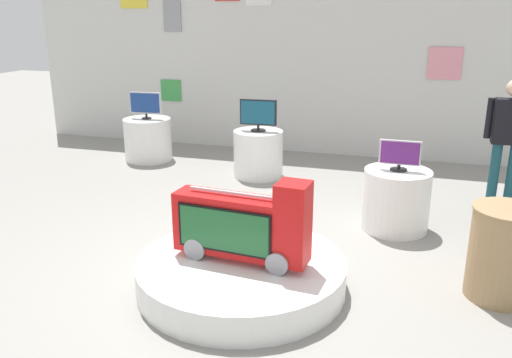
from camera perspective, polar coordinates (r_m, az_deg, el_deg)
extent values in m
plane|color=gray|center=(5.26, -2.12, -9.47)|extent=(30.00, 30.00, 0.00)
cube|color=silver|center=(9.24, 7.25, 12.92)|extent=(10.97, 0.10, 3.33)
cube|color=pink|center=(9.06, 19.81, 11.72)|extent=(0.52, 0.02, 0.51)
cube|color=green|center=(10.11, -9.22, 9.46)|extent=(0.40, 0.02, 0.39)
cube|color=gray|center=(9.97, -9.08, 17.07)|extent=(0.34, 0.02, 0.54)
cylinder|color=white|center=(4.84, -1.60, -10.22)|extent=(1.88, 1.88, 0.27)
cylinder|color=gray|center=(4.88, -5.87, -6.92)|extent=(0.23, 0.35, 0.20)
cylinder|color=gray|center=(4.60, 2.90, -8.44)|extent=(0.23, 0.35, 0.20)
cube|color=red|center=(4.64, -1.65, -5.13)|extent=(1.24, 0.39, 0.54)
cube|color=red|center=(4.35, 4.09, -1.61)|extent=(0.29, 0.30, 0.19)
cube|color=black|center=(4.55, -3.54, -5.62)|extent=(0.87, 0.09, 0.41)
cube|color=#1E5B2D|center=(4.55, -3.54, -5.62)|extent=(0.83, 0.10, 0.37)
cube|color=#B2B2B7|center=(4.53, -1.68, -1.64)|extent=(0.98, 0.12, 0.02)
cylinder|color=white|center=(9.08, -11.65, 4.24)|extent=(0.79, 0.79, 0.71)
cylinder|color=black|center=(9.01, -11.79, 6.48)|extent=(0.16, 0.16, 0.02)
cylinder|color=black|center=(9.00, -11.80, 6.77)|extent=(0.04, 0.04, 0.07)
cube|color=silver|center=(8.96, -11.89, 8.10)|extent=(0.55, 0.08, 0.35)
cube|color=navy|center=(8.94, -11.96, 8.07)|extent=(0.50, 0.05, 0.31)
cylinder|color=white|center=(6.21, 14.95, -2.21)|extent=(0.75, 0.75, 0.71)
cylinder|color=black|center=(6.10, 15.21, 1.00)|extent=(0.19, 0.19, 0.02)
cylinder|color=black|center=(6.09, 15.24, 1.32)|extent=(0.04, 0.04, 0.05)
cube|color=silver|center=(6.05, 15.36, 2.79)|extent=(0.45, 0.04, 0.27)
cube|color=#561E6B|center=(6.03, 15.36, 2.74)|extent=(0.42, 0.02, 0.25)
cylinder|color=white|center=(7.98, 0.24, 2.77)|extent=(0.75, 0.75, 0.71)
cylinder|color=black|center=(7.89, 0.24, 5.32)|extent=(0.23, 0.23, 0.02)
cylinder|color=black|center=(7.88, 0.24, 5.64)|extent=(0.04, 0.04, 0.07)
cube|color=black|center=(7.84, 0.25, 7.25)|extent=(0.56, 0.06, 0.38)
cube|color=navy|center=(7.82, 0.19, 7.23)|extent=(0.51, 0.04, 0.34)
cylinder|color=#9E7F56|center=(5.04, 25.29, -7.32)|extent=(0.58, 0.58, 0.83)
cylinder|color=#9E7F56|center=(4.89, 25.90, -2.99)|extent=(0.60, 0.60, 0.02)
cylinder|color=#194751|center=(7.20, 25.94, 0.02)|extent=(0.12, 0.12, 0.88)
cylinder|color=#194751|center=(7.17, 24.36, 0.17)|extent=(0.12, 0.12, 0.88)
cube|color=black|center=(7.02, 25.90, 5.63)|extent=(0.38, 0.21, 0.54)
cylinder|color=black|center=(6.99, 23.98, 6.05)|extent=(0.08, 0.08, 0.49)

